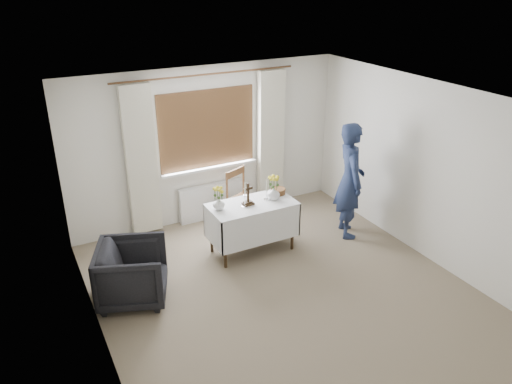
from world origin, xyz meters
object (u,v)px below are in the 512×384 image
(wooden_cross, at_px, (248,194))
(flower_vase_left, at_px, (219,204))
(flower_vase_right, at_px, (274,193))
(wooden_chair, at_px, (245,201))
(armchair, at_px, (132,273))
(person, at_px, (350,180))
(altar_table, at_px, (252,227))

(wooden_cross, xyz_separation_m, flower_vase_left, (-0.42, 0.06, -0.08))
(flower_vase_left, distance_m, flower_vase_right, 0.83)
(wooden_chair, relative_size, wooden_cross, 2.99)
(wooden_chair, bearing_deg, wooden_cross, -136.38)
(wooden_cross, relative_size, flower_vase_left, 1.91)
(armchair, bearing_deg, flower_vase_left, -51.93)
(armchair, bearing_deg, wooden_chair, -43.13)
(person, height_order, flower_vase_left, person)
(person, bearing_deg, armchair, 113.55)
(wooden_chair, height_order, wooden_cross, wooden_cross)
(armchair, relative_size, person, 0.46)
(altar_table, bearing_deg, flower_vase_right, -1.35)
(armchair, distance_m, wooden_cross, 1.90)
(armchair, height_order, person, person)
(wooden_cross, distance_m, flower_vase_right, 0.42)
(altar_table, distance_m, person, 1.65)
(wooden_chair, bearing_deg, flower_vase_left, -163.68)
(altar_table, bearing_deg, flower_vase_left, 173.48)
(altar_table, distance_m, flower_vase_right, 0.59)
(person, bearing_deg, altar_table, 103.31)
(altar_table, relative_size, flower_vase_left, 7.12)
(altar_table, distance_m, wooden_chair, 0.67)
(flower_vase_left, bearing_deg, armchair, -162.98)
(armchair, height_order, wooden_cross, wooden_cross)
(wooden_chair, xyz_separation_m, armchair, (-2.05, -0.99, -0.12))
(wooden_chair, distance_m, flower_vase_right, 0.75)
(altar_table, distance_m, flower_vase_left, 0.68)
(flower_vase_left, xyz_separation_m, flower_vase_right, (0.83, -0.06, 0.01))
(altar_table, relative_size, wooden_chair, 1.25)
(armchair, xyz_separation_m, wooden_cross, (1.78, 0.36, 0.55))
(person, xyz_separation_m, flower_vase_left, (-2.04, 0.26, -0.05))
(person, bearing_deg, flower_vase_left, 103.58)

